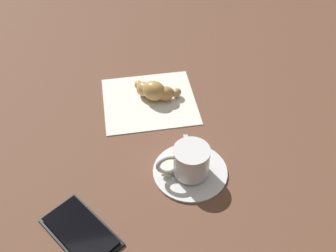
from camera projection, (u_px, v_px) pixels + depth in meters
The scene contains 8 objects.
ground_plane at pixel (171, 133), 0.82m from camera, with size 1.80×1.80×0.00m, color brown.
saucer at pixel (190, 171), 0.74m from camera, with size 0.14×0.14×0.01m, color white.
espresso_cup at pixel (190, 161), 0.71m from camera, with size 0.07×0.10×0.06m.
teaspoon at pixel (188, 166), 0.74m from camera, with size 0.12×0.03×0.01m.
sugar_packet at pixel (170, 164), 0.74m from camera, with size 0.06×0.02×0.01m, color beige.
napkin at pixel (149, 101), 0.88m from camera, with size 0.18×0.20×0.00m, color white.
croissant at pixel (155, 91), 0.88m from camera, with size 0.08×0.11×0.04m.
cell_phone at pixel (80, 231), 0.65m from camera, with size 0.15×0.14×0.01m.
Camera 1 is at (0.56, -0.12, 0.59)m, focal length 42.93 mm.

